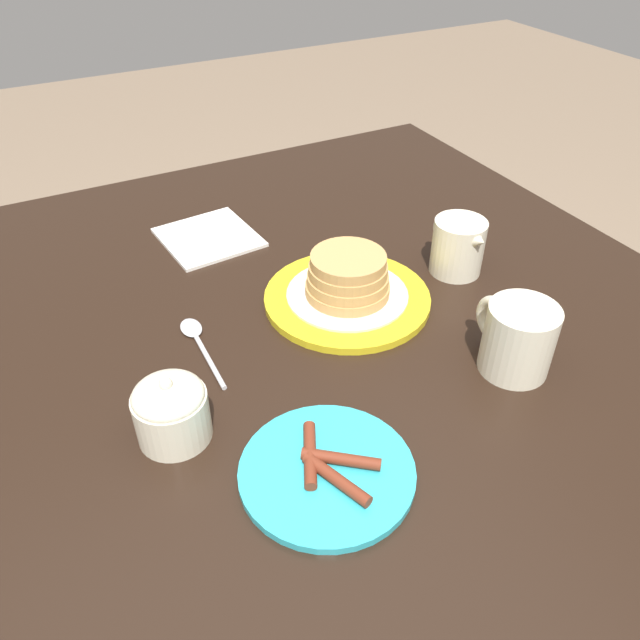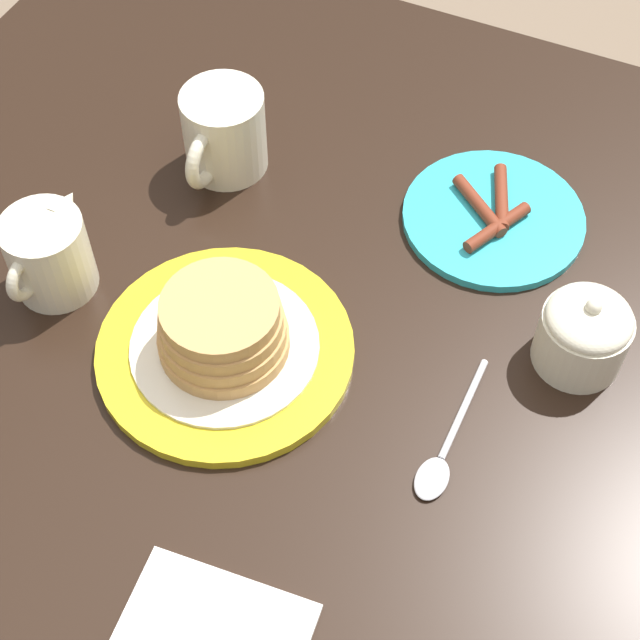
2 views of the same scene
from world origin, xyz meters
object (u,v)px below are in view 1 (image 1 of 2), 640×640
Objects in this scene: coffee_mug at (517,337)px; sugar_bowl at (171,410)px; creamer_pitcher at (459,246)px; pancake_plate at (347,287)px; napkin at (209,237)px; side_plate_bacon at (327,471)px; spoon at (197,338)px.

coffee_mug is 0.44m from sugar_bowl.
sugar_bowl is at bearing 104.20° from creamer_pitcher.
creamer_pitcher reaches higher than pancake_plate.
creamer_pitcher is 0.53m from sugar_bowl.
napkin is at bearing 48.24° from creamer_pitcher.
sugar_bowl is (0.14, 0.13, 0.04)m from side_plate_bacon.
side_plate_bacon is 1.56× the size of coffee_mug.
side_plate_bacon is 0.55m from napkin.
sugar_bowl reaches higher than pancake_plate.
spoon is (0.02, 0.23, -0.02)m from pancake_plate.
sugar_bowl is at bearing 114.02° from pancake_plate.
side_plate_bacon is 1.14× the size of napkin.
coffee_mug is at bearing -152.25° from pancake_plate.
napkin is at bearing -6.06° from side_plate_bacon.
pancake_plate reaches higher than side_plate_bacon.
coffee_mug reaches higher than sugar_bowl.
pancake_plate is 0.33m from side_plate_bacon.
coffee_mug reaches higher than pancake_plate.
coffee_mug is 1.01× the size of creamer_pitcher.
coffee_mug is 0.23m from creamer_pitcher.
pancake_plate is 0.26m from coffee_mug.
sugar_bowl is (0.09, 0.43, -0.01)m from coffee_mug.
napkin is (0.55, -0.06, -0.00)m from side_plate_bacon.
creamer_pitcher is 1.38× the size of sugar_bowl.
pancake_plate is at bearing -33.49° from side_plate_bacon.
side_plate_bacon is 1.58× the size of creamer_pitcher.
spoon reaches higher than napkin.
napkin is (0.42, -0.19, -0.04)m from sugar_bowl.
sugar_bowl is (-0.13, 0.51, -0.01)m from creamer_pitcher.
creamer_pitcher is 0.72× the size of napkin.
spoon is (0.25, 0.35, -0.05)m from coffee_mug.
sugar_bowl is at bearing 44.03° from side_plate_bacon.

